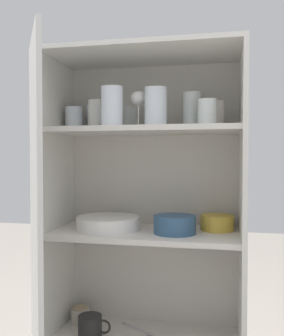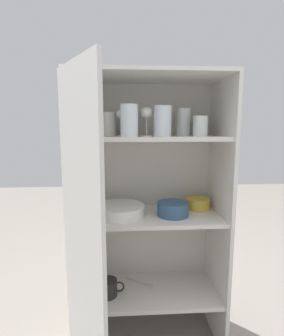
{
  "view_description": "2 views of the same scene",
  "coord_description": "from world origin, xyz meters",
  "px_view_note": "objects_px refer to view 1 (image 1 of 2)",
  "views": [
    {
      "loc": [
        0.31,
        -1.35,
        1.01
      ],
      "look_at": [
        -0.01,
        0.17,
        0.96
      ],
      "focal_mm": 42.0,
      "sensor_mm": 36.0,
      "label": 1
    },
    {
      "loc": [
        -0.12,
        -1.14,
        1.16
      ],
      "look_at": [
        -0.04,
        0.18,
        0.96
      ],
      "focal_mm": 28.0,
      "sensor_mm": 36.0,
      "label": 2
    }
  ],
  "objects_px": {
    "mixing_bowl_large": "(175,224)",
    "serving_bowl_small": "(217,222)",
    "coffee_mug_primary": "(91,327)",
    "storage_jar": "(80,315)",
    "plate_stack_white": "(108,223)"
  },
  "relations": [
    {
      "from": "mixing_bowl_large",
      "to": "serving_bowl_small",
      "type": "height_order",
      "value": "mixing_bowl_large"
    },
    {
      "from": "coffee_mug_primary",
      "to": "storage_jar",
      "type": "bearing_deg",
      "value": 126.71
    },
    {
      "from": "plate_stack_white",
      "to": "coffee_mug_primary",
      "type": "xyz_separation_m",
      "value": [
        -0.07,
        -0.03,
        -0.42
      ]
    },
    {
      "from": "serving_bowl_small",
      "to": "storage_jar",
      "type": "distance_m",
      "value": 0.73
    },
    {
      "from": "coffee_mug_primary",
      "to": "storage_jar",
      "type": "height_order",
      "value": "coffee_mug_primary"
    },
    {
      "from": "plate_stack_white",
      "to": "mixing_bowl_large",
      "type": "relative_size",
      "value": 1.57
    },
    {
      "from": "mixing_bowl_large",
      "to": "coffee_mug_primary",
      "type": "height_order",
      "value": "mixing_bowl_large"
    },
    {
      "from": "serving_bowl_small",
      "to": "storage_jar",
      "type": "bearing_deg",
      "value": 179.03
    },
    {
      "from": "storage_jar",
      "to": "serving_bowl_small",
      "type": "bearing_deg",
      "value": -0.97
    },
    {
      "from": "mixing_bowl_large",
      "to": "serving_bowl_small",
      "type": "xyz_separation_m",
      "value": [
        0.16,
        0.1,
        -0.0
      ]
    },
    {
      "from": "plate_stack_white",
      "to": "coffee_mug_primary",
      "type": "height_order",
      "value": "plate_stack_white"
    },
    {
      "from": "serving_bowl_small",
      "to": "coffee_mug_primary",
      "type": "bearing_deg",
      "value": -167.16
    },
    {
      "from": "plate_stack_white",
      "to": "serving_bowl_small",
      "type": "xyz_separation_m",
      "value": [
        0.43,
        0.08,
        0.01
      ]
    },
    {
      "from": "mixing_bowl_large",
      "to": "storage_jar",
      "type": "distance_m",
      "value": 0.62
    },
    {
      "from": "plate_stack_white",
      "to": "mixing_bowl_large",
      "type": "bearing_deg",
      "value": -4.07
    }
  ]
}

